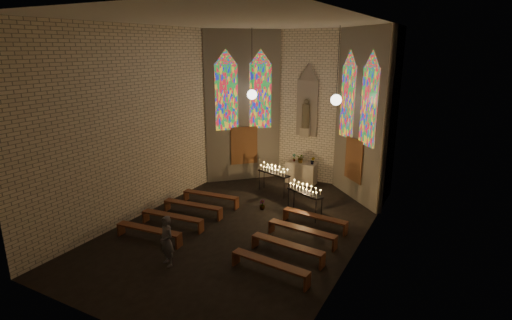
# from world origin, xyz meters

# --- Properties ---
(floor) EXTENTS (12.00, 12.00, 0.00)m
(floor) POSITION_xyz_m (0.00, 0.00, 0.00)
(floor) COLOR black
(floor) RESTS_ON ground
(room) EXTENTS (8.22, 12.43, 7.00)m
(room) POSITION_xyz_m (-0.00, 3.37, 3.72)
(room) COLOR beige
(room) RESTS_ON ground
(altar) EXTENTS (1.40, 0.60, 1.00)m
(altar) POSITION_xyz_m (0.00, 5.45, 0.50)
(altar) COLOR #ADA18D
(altar) RESTS_ON ground
(flower_vase_left) EXTENTS (0.21, 0.15, 0.37)m
(flower_vase_left) POSITION_xyz_m (-0.40, 5.48, 1.18)
(flower_vase_left) COLOR #4C723F
(flower_vase_left) RESTS_ON altar
(flower_vase_center) EXTENTS (0.44, 0.40, 0.43)m
(flower_vase_center) POSITION_xyz_m (-0.04, 5.43, 1.22)
(flower_vase_center) COLOR #4C723F
(flower_vase_center) RESTS_ON altar
(flower_vase_right) EXTENTS (0.21, 0.17, 0.36)m
(flower_vase_right) POSITION_xyz_m (0.55, 5.42, 1.18)
(flower_vase_right) COLOR #4C723F
(flower_vase_right) RESTS_ON altar
(aisle_flower_pot) EXTENTS (0.25, 0.25, 0.40)m
(aisle_flower_pot) POSITION_xyz_m (-0.15, 1.73, 0.20)
(aisle_flower_pot) COLOR #4C723F
(aisle_flower_pot) RESTS_ON ground
(votive_stand_left) EXTENTS (1.64, 0.86, 1.18)m
(votive_stand_left) POSITION_xyz_m (-0.55, 3.60, 1.01)
(votive_stand_left) COLOR black
(votive_stand_left) RESTS_ON ground
(votive_stand_right) EXTENTS (1.61, 1.01, 1.17)m
(votive_stand_right) POSITION_xyz_m (1.53, 1.98, 1.01)
(votive_stand_right) COLOR black
(votive_stand_right) RESTS_ON ground
(pew_left_0) EXTENTS (2.42, 0.55, 0.46)m
(pew_left_0) POSITION_xyz_m (-2.24, 1.19, 0.37)
(pew_left_0) COLOR #582B19
(pew_left_0) RESTS_ON ground
(pew_right_0) EXTENTS (2.42, 0.55, 0.46)m
(pew_right_0) POSITION_xyz_m (2.24, 1.19, 0.37)
(pew_right_0) COLOR #582B19
(pew_right_0) RESTS_ON ground
(pew_left_1) EXTENTS (2.42, 0.55, 0.46)m
(pew_left_1) POSITION_xyz_m (-2.24, -0.01, 0.37)
(pew_left_1) COLOR #582B19
(pew_left_1) RESTS_ON ground
(pew_right_1) EXTENTS (2.42, 0.55, 0.46)m
(pew_right_1) POSITION_xyz_m (2.24, -0.01, 0.37)
(pew_right_1) COLOR #582B19
(pew_right_1) RESTS_ON ground
(pew_left_2) EXTENTS (2.42, 0.55, 0.46)m
(pew_left_2) POSITION_xyz_m (-2.24, -1.21, 0.37)
(pew_left_2) COLOR #582B19
(pew_left_2) RESTS_ON ground
(pew_right_2) EXTENTS (2.42, 0.55, 0.46)m
(pew_right_2) POSITION_xyz_m (2.24, -1.21, 0.37)
(pew_right_2) COLOR #582B19
(pew_right_2) RESTS_ON ground
(pew_left_3) EXTENTS (2.42, 0.55, 0.46)m
(pew_left_3) POSITION_xyz_m (-2.24, -2.41, 0.37)
(pew_left_3) COLOR #582B19
(pew_left_3) RESTS_ON ground
(pew_right_3) EXTENTS (2.42, 0.55, 0.46)m
(pew_right_3) POSITION_xyz_m (2.24, -2.41, 0.37)
(pew_right_3) COLOR #582B19
(pew_right_3) RESTS_ON ground
(visitor) EXTENTS (0.66, 0.55, 1.54)m
(visitor) POSITION_xyz_m (-0.69, -3.29, 0.77)
(visitor) COLOR #53515C
(visitor) RESTS_ON ground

